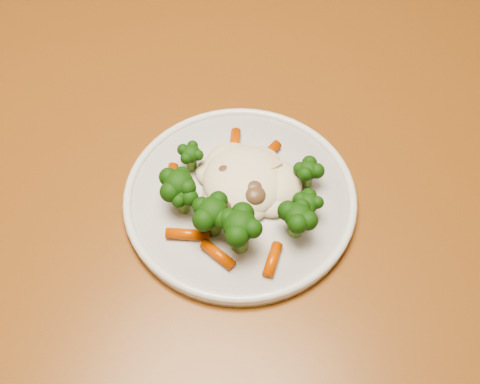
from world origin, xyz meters
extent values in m
plane|color=brown|center=(0.00, 0.00, 0.00)|extent=(3.00, 3.00, 0.00)
cube|color=brown|center=(-0.12, -0.28, 0.73)|extent=(1.39, 1.12, 0.04)
cube|color=brown|center=(0.30, 0.20, 0.35)|extent=(0.07, 0.07, 0.71)
cylinder|color=silver|center=(-0.01, -0.30, 0.76)|extent=(0.26, 0.26, 0.01)
ellipsoid|color=beige|center=(-0.01, -0.29, 0.78)|extent=(0.11, 0.10, 0.04)
ellipsoid|color=black|center=(-0.06, -0.34, 0.78)|extent=(0.04, 0.04, 0.04)
ellipsoid|color=black|center=(-0.02, -0.36, 0.79)|extent=(0.05, 0.05, 0.05)
ellipsoid|color=black|center=(0.01, -0.36, 0.79)|extent=(0.06, 0.06, 0.05)
ellipsoid|color=black|center=(0.06, -0.32, 0.78)|extent=(0.05, 0.05, 0.04)
ellipsoid|color=black|center=(0.06, -0.30, 0.78)|extent=(0.04, 0.04, 0.03)
ellipsoid|color=black|center=(0.05, -0.26, 0.78)|extent=(0.04, 0.04, 0.03)
ellipsoid|color=black|center=(-0.08, -0.29, 0.78)|extent=(0.04, 0.04, 0.03)
ellipsoid|color=black|center=(-0.07, -0.34, 0.79)|extent=(0.05, 0.05, 0.05)
cylinder|color=#CA4D04|center=(-0.05, -0.24, 0.77)|extent=(0.02, 0.04, 0.01)
cylinder|color=#CA4D04|center=(-0.01, -0.24, 0.77)|extent=(0.02, 0.05, 0.01)
cylinder|color=#CA4D04|center=(0.04, -0.28, 0.77)|extent=(0.05, 0.03, 0.01)
cylinder|color=#CA4D04|center=(-0.09, -0.32, 0.77)|extent=(0.02, 0.04, 0.01)
cylinder|color=#CA4D04|center=(-0.04, -0.38, 0.77)|extent=(0.05, 0.03, 0.01)
cylinder|color=#CA4D04|center=(0.00, -0.39, 0.77)|extent=(0.04, 0.02, 0.01)
cylinder|color=#CA4D04|center=(0.05, -0.37, 0.77)|extent=(0.02, 0.04, 0.01)
ellipsoid|color=brown|center=(0.00, -0.30, 0.78)|extent=(0.03, 0.03, 0.02)
ellipsoid|color=brown|center=(0.01, -0.31, 0.78)|extent=(0.03, 0.03, 0.02)
ellipsoid|color=brown|center=(-0.03, -0.29, 0.78)|extent=(0.02, 0.02, 0.02)
ellipsoid|color=brown|center=(-0.02, -0.34, 0.78)|extent=(0.03, 0.03, 0.02)
cube|color=beige|center=(-0.02, -0.27, 0.78)|extent=(0.03, 0.03, 0.01)
cube|color=beige|center=(0.01, -0.26, 0.78)|extent=(0.03, 0.03, 0.01)
cube|color=beige|center=(-0.04, -0.26, 0.78)|extent=(0.02, 0.02, 0.01)
camera|label=1|loc=(0.14, -0.66, 1.32)|focal=45.00mm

